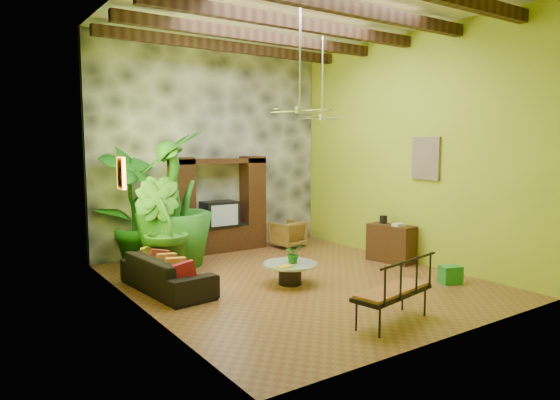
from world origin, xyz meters
TOP-DOWN VIEW (x-y plane):
  - ground at (0.00, 0.00)m, footprint 7.00×7.00m
  - ceiling at (0.00, 0.00)m, footprint 6.00×7.00m
  - back_wall at (0.00, 3.50)m, footprint 6.00×0.02m
  - left_wall at (-3.00, 0.00)m, footprint 0.02×7.00m
  - right_wall at (3.00, 0.00)m, footprint 0.02×7.00m
  - stone_accent_wall at (0.00, 3.44)m, footprint 5.98×0.10m
  - ceiling_beams at (0.00, 0.00)m, footprint 5.95×5.36m
  - entertainment_center at (0.00, 3.14)m, footprint 2.40×0.55m
  - ceiling_fan_front at (-0.20, -0.40)m, footprint 1.28×1.28m
  - ceiling_fan_back at (1.60, 1.20)m, footprint 1.28×1.28m
  - wall_art_mask at (-2.96, 1.00)m, footprint 0.06×0.32m
  - wall_art_painting at (2.96, -0.60)m, footprint 0.06×0.70m
  - sofa at (-2.30, 0.71)m, footprint 1.05×2.23m
  - wicker_armchair at (1.66, 2.62)m, footprint 0.83×0.85m
  - tall_plant_a at (-2.12, 3.15)m, footprint 1.67×1.42m
  - tall_plant_b at (-2.03, 1.65)m, footprint 1.33×1.38m
  - tall_plant_c at (-1.49, 2.33)m, footprint 2.08×2.08m
  - coffee_table at (-0.26, -0.19)m, footprint 1.02×1.02m
  - centerpiece_plant at (-0.18, -0.19)m, footprint 0.37×0.34m
  - yellow_tray at (-0.51, -0.40)m, footprint 0.28×0.21m
  - iron_bench at (-0.21, -2.76)m, footprint 1.50×0.79m
  - side_console at (2.65, 0.03)m, footprint 0.64×1.10m
  - green_bin at (2.27, -1.83)m, footprint 0.45×0.40m

SIDE VIEW (x-z plane):
  - ground at x=0.00m, z-range 0.00..0.00m
  - green_bin at x=2.27m, z-range 0.00..0.33m
  - coffee_table at x=-0.26m, z-range 0.06..0.46m
  - sofa at x=-2.30m, z-range 0.00..0.63m
  - wicker_armchair at x=1.66m, z-range 0.00..0.67m
  - side_console at x=2.65m, z-range 0.00..0.83m
  - yellow_tray at x=-0.51m, z-range 0.40..0.43m
  - iron_bench at x=-0.21m, z-range 0.26..0.83m
  - centerpiece_plant at x=-0.18m, z-range 0.40..0.77m
  - entertainment_center at x=0.00m, z-range -0.18..2.12m
  - tall_plant_b at x=-2.03m, z-range 0.00..1.96m
  - tall_plant_a at x=-2.12m, z-range 0.00..2.67m
  - tall_plant_c at x=-1.49m, z-range 0.00..2.88m
  - wall_art_mask at x=-2.96m, z-range 1.83..2.38m
  - wall_art_painting at x=2.96m, z-range 1.85..2.75m
  - back_wall at x=0.00m, z-range 0.00..5.00m
  - left_wall at x=-3.00m, z-range 0.00..5.00m
  - right_wall at x=3.00m, z-range 0.00..5.00m
  - stone_accent_wall at x=0.00m, z-range 0.01..4.99m
  - ceiling_fan_front at x=-0.20m, z-range 2.47..4.33m
  - ceiling_fan_back at x=1.60m, z-range 2.47..4.33m
  - ceiling_beams at x=0.00m, z-range 4.67..4.89m
  - ceiling at x=0.00m, z-range 4.99..5.01m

